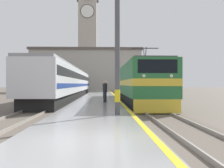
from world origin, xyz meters
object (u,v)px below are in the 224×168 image
clock_tower (88,35)px  person_on_platform (104,90)px  locomotive_train (137,84)px  catenary_mast (119,27)px  passenger_train (70,83)px  second_waiting_passenger (105,91)px

clock_tower → person_on_platform: bearing=-84.2°
locomotive_train → catenary_mast: 12.15m
locomotive_train → passenger_train: locomotive_train is taller
catenary_mast → locomotive_train: bearing=78.5°
clock_tower → second_waiting_passenger: bearing=-84.9°
catenary_mast → person_on_platform: 15.18m
person_on_platform → clock_tower: size_ratio=0.06×
catenary_mast → person_on_platform: catenary_mast is taller
person_on_platform → second_waiting_passenger: second_waiting_passenger is taller
locomotive_train → passenger_train: bearing=129.0°
locomotive_train → clock_tower: 46.36m
second_waiting_passenger → clock_tower: size_ratio=0.06×
locomotive_train → passenger_train: (-7.41, 9.16, 0.15)m
locomotive_train → person_on_platform: locomotive_train is taller
second_waiting_passenger → passenger_train: bearing=109.5°
locomotive_train → clock_tower: size_ratio=0.68×
passenger_train → clock_tower: size_ratio=1.30×
passenger_train → catenary_mast: (5.06, -20.76, 2.57)m
person_on_platform → catenary_mast: bearing=-87.3°
passenger_train → second_waiting_passenger: 13.19m
locomotive_train → catenary_mast: size_ratio=2.22×
locomotive_train → second_waiting_passenger: locomotive_train is taller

